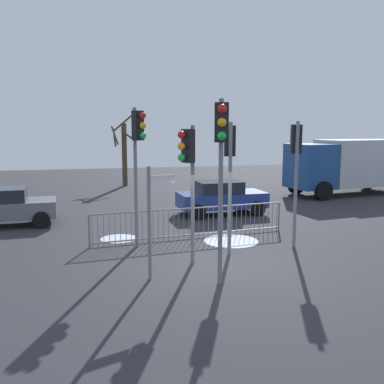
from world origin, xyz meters
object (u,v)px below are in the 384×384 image
at_px(bare_tree_left, 124,152).
at_px(car_blue_trailing, 221,197).
at_px(traffic_light_foreground_left, 189,164).
at_px(traffic_light_mid_left, 230,158).
at_px(traffic_light_rear_right, 221,150).
at_px(traffic_light_rear_left, 138,146).
at_px(car_grey_far, 4,206).
at_px(delivery_truck, 348,164).
at_px(direction_sign_post, 152,216).
at_px(traffic_light_mid_right, 296,155).

bearing_deg(bare_tree_left, car_blue_trailing, -72.22).
distance_m(traffic_light_foreground_left, traffic_light_mid_left, 1.63).
bearing_deg(traffic_light_rear_right, traffic_light_mid_left, -97.30).
distance_m(traffic_light_rear_left, car_blue_trailing, 6.58).
bearing_deg(car_grey_far, bare_tree_left, 59.93).
bearing_deg(traffic_light_rear_left, delivery_truck, -177.85).
bearing_deg(traffic_light_rear_right, traffic_light_rear_left, -53.32).
relative_size(traffic_light_foreground_left, direction_sign_post, 1.35).
xyz_separation_m(traffic_light_foreground_left, traffic_light_rear_left, (-1.14, 2.01, 0.40)).
height_order(traffic_light_rear_right, bare_tree_left, bare_tree_left).
relative_size(traffic_light_mid_left, traffic_light_rear_left, 0.90).
distance_m(traffic_light_mid_left, direction_sign_post, 3.36).
xyz_separation_m(traffic_light_foreground_left, direction_sign_post, (-1.16, -0.94, -1.21)).
xyz_separation_m(traffic_light_foreground_left, traffic_light_rear_right, (0.36, -1.80, 0.44)).
height_order(traffic_light_mid_left, traffic_light_rear_right, traffic_light_rear_right).
bearing_deg(traffic_light_mid_left, traffic_light_rear_left, 165.36).
distance_m(traffic_light_rear_right, car_blue_trailing, 9.08).
bearing_deg(traffic_light_mid_right, traffic_light_mid_left, -159.61).
bearing_deg(delivery_truck, car_grey_far, 4.36).
xyz_separation_m(traffic_light_rear_right, car_blue_trailing, (2.61, 8.33, -2.49)).
bearing_deg(direction_sign_post, traffic_light_mid_right, 0.57).
bearing_deg(traffic_light_rear_left, traffic_light_foreground_left, 88.64).
bearing_deg(traffic_light_mid_left, traffic_light_mid_right, 18.04).
bearing_deg(traffic_light_mid_right, traffic_light_rear_right, -126.05).
bearing_deg(direction_sign_post, bare_tree_left, 65.75).
relative_size(traffic_light_mid_left, car_grey_far, 1.01).
bearing_deg(bare_tree_left, delivery_truck, -28.86).
distance_m(traffic_light_mid_right, delivery_truck, 12.32).
bearing_deg(traffic_light_mid_right, traffic_light_foreground_left, -150.65).
distance_m(car_grey_far, bare_tree_left, 12.12).
distance_m(traffic_light_foreground_left, traffic_light_mid_right, 3.84).
distance_m(traffic_light_rear_left, traffic_light_rear_right, 4.09).
relative_size(traffic_light_rear_right, bare_tree_left, 0.97).
bearing_deg(traffic_light_mid_right, direction_sign_post, -144.22).
height_order(car_grey_far, delivery_truck, delivery_truck).
relative_size(traffic_light_rear_left, traffic_light_mid_right, 1.10).
bearing_deg(traffic_light_mid_left, direction_sign_post, -135.34).
xyz_separation_m(direction_sign_post, bare_tree_left, (0.78, 17.94, 0.63)).
relative_size(traffic_light_mid_left, car_blue_trailing, 1.02).
bearing_deg(direction_sign_post, traffic_light_rear_left, 67.76).
bearing_deg(traffic_light_foreground_left, bare_tree_left, -29.50).
xyz_separation_m(traffic_light_mid_left, traffic_light_rear_right, (-1.07, -2.57, 0.37)).
height_order(traffic_light_mid_left, traffic_light_rear_left, traffic_light_rear_left).
bearing_deg(car_grey_far, traffic_light_mid_right, -31.64).
height_order(traffic_light_mid_right, delivery_truck, traffic_light_mid_right).
bearing_deg(bare_tree_left, traffic_light_rear_right, -87.74).
xyz_separation_m(traffic_light_foreground_left, bare_tree_left, (-0.38, 17.00, -0.58)).
height_order(delivery_truck, bare_tree_left, bare_tree_left).
distance_m(traffic_light_mid_left, traffic_light_mid_right, 2.28).
distance_m(traffic_light_mid_right, car_grey_far, 11.11).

